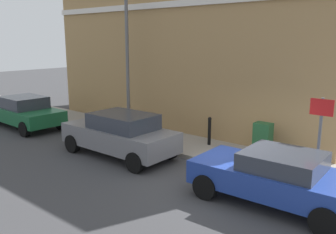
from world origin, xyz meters
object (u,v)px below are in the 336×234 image
object	(u,v)px
car_grey	(120,134)
lamppost	(127,55)
utility_cabinet	(262,141)
car_green	(23,111)
bollard_near_cabinet	(209,130)
bollard_far_kerb	(152,129)
street_sign	(320,127)
car_blue	(276,176)

from	to	relation	value
car_grey	lamppost	distance (m)	4.06
utility_cabinet	car_green	bearing A→B (deg)	103.36
bollard_near_cabinet	bollard_far_kerb	distance (m)	2.11
car_grey	utility_cabinet	world-z (taller)	car_grey
car_grey	utility_cabinet	size ratio (longest dim) A/B	3.66
car_grey	street_sign	size ratio (longest dim) A/B	1.83
car_green	bollard_far_kerb	size ratio (longest dim) A/B	4.36
car_green	street_sign	xyz separation A→B (m)	(1.52, -12.51, 0.94)
car_blue	bollard_far_kerb	world-z (taller)	car_blue
bollard_near_cabinet	bollard_far_kerb	world-z (taller)	same
bollard_far_kerb	lamppost	bearing A→B (deg)	65.54
car_grey	lamppost	bearing A→B (deg)	-49.65
car_blue	car_grey	world-z (taller)	car_grey
car_green	lamppost	xyz separation A→B (m)	(2.36, -4.43, 2.58)
car_green	street_sign	distance (m)	12.64
bollard_far_kerb	lamppost	world-z (taller)	lamppost
car_green	bollard_near_cabinet	world-z (taller)	car_green
lamppost	car_blue	bearing A→B (deg)	-108.32
car_grey	street_sign	xyz separation A→B (m)	(1.59, -6.02, 0.88)
utility_cabinet	bollard_far_kerb	bearing A→B (deg)	106.92
car_grey	car_blue	bearing A→B (deg)	178.82
car_green	car_grey	bearing A→B (deg)	-178.96
utility_cabinet	bollard_far_kerb	world-z (taller)	utility_cabinet
utility_cabinet	car_blue	bearing A→B (deg)	-149.34
car_grey	bollard_near_cabinet	size ratio (longest dim) A/B	4.05
bollard_near_cabinet	lamppost	xyz separation A→B (m)	(-0.23, 3.95, 2.60)
car_green	lamppost	distance (m)	5.64
street_sign	lamppost	xyz separation A→B (m)	(0.84, 8.08, 1.64)
car_grey	street_sign	distance (m)	6.28
utility_cabinet	bollard_far_kerb	distance (m)	3.98
utility_cabinet	bollard_far_kerb	size ratio (longest dim) A/B	1.11
bollard_near_cabinet	lamppost	world-z (taller)	lamppost
utility_cabinet	lamppost	bearing A→B (deg)	91.27
car_blue	car_green	distance (m)	12.07
utility_cabinet	bollard_near_cabinet	xyz separation A→B (m)	(0.10, 2.11, 0.02)
car_blue	bollard_near_cabinet	xyz separation A→B (m)	(2.76, 3.69, 0.01)
utility_cabinet	bollard_near_cabinet	distance (m)	2.12
utility_cabinet	car_grey	bearing A→B (deg)	122.60
car_grey	utility_cabinet	distance (m)	4.75
bollard_far_kerb	street_sign	world-z (taller)	street_sign
car_green	bollard_near_cabinet	xyz separation A→B (m)	(2.59, -8.38, -0.02)
street_sign	lamppost	size ratio (longest dim) A/B	0.40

